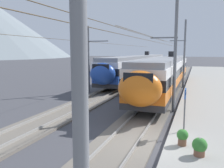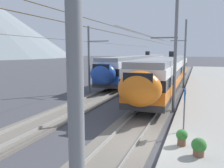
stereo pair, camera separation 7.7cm
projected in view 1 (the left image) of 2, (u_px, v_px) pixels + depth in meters
name	position (u px, v px, depth m)	size (l,w,h in m)	color
ground_plane	(149.00, 147.00, 11.25)	(400.00, 400.00, 0.00)	#424247
track_near	(124.00, 142.00, 11.66)	(120.00, 3.00, 0.28)	#6B6359
track_far	(30.00, 129.00, 13.62)	(120.00, 3.00, 0.28)	#6B6359
train_near_platform	(167.00, 72.00, 26.74)	(28.25, 3.03, 4.27)	#2D2D30
train_far_track	(140.00, 65.00, 39.25)	(34.78, 3.02, 4.27)	#2D2D30
catenary_mast_west	(72.00, 68.00, 3.29)	(42.54, 1.99, 8.40)	slate
catenary_mast_mid	(174.00, 55.00, 17.16)	(42.54, 1.99, 8.34)	slate
catenary_mast_east	(183.00, 53.00, 29.04)	(42.54, 1.99, 8.40)	slate
catenary_mast_far_side	(90.00, 58.00, 25.38)	(42.54, 2.45, 7.24)	slate
platform_sign	(185.00, 100.00, 12.27)	(0.70, 0.08, 2.31)	#59595B
potted_plant_platform_edge	(200.00, 146.00, 9.53)	(0.60, 0.60, 0.77)	brown
potted_plant_by_shelter	(182.00, 136.00, 10.60)	(0.52, 0.52, 0.75)	brown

